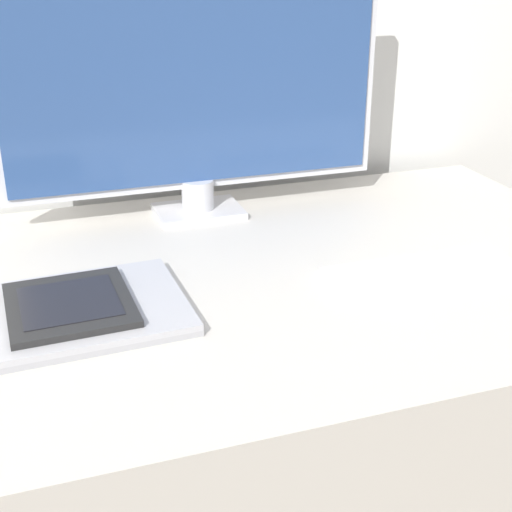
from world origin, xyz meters
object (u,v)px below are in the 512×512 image
monitor (194,89)px  ereader (70,304)px  laptop (67,313)px  keyboard (423,271)px

monitor → ereader: 0.46m
laptop → ereader: bearing=-30.0°
monitor → keyboard: 0.49m
laptop → ereader: size_ratio=1.76×
ereader → laptop: bearing=150.0°
monitor → ereader: bearing=-127.9°
keyboard → laptop: size_ratio=0.92×
keyboard → laptop: 0.51m
ereader → monitor: bearing=52.1°
monitor → keyboard: bearing=-55.4°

